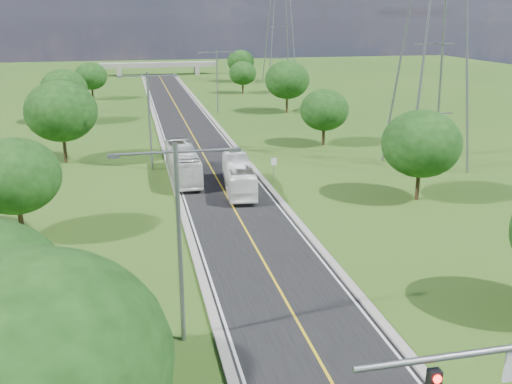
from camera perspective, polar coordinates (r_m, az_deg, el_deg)
ground at (r=75.02m, az=-6.26°, el=5.45°), size 260.00×260.00×0.00m
road at (r=80.86m, az=-6.75°, el=6.33°), size 8.00×150.00×0.06m
curb_left at (r=80.54m, az=-9.77°, el=6.21°), size 0.50×150.00×0.22m
curb_right at (r=81.37m, az=-3.75°, el=6.54°), size 0.50×150.00×0.22m
speed_limit_sign at (r=54.41m, az=1.80°, el=2.66°), size 0.55×0.09×2.40m
overpass at (r=153.73m, az=-9.77°, el=12.36°), size 30.00×3.00×3.20m
streetlight_near_left at (r=26.81m, az=-7.72°, el=-3.62°), size 5.90×0.25×10.00m
streetlight_mid_left at (r=58.79m, az=-10.63°, el=7.82°), size 5.90×0.25×10.00m
streetlight_far_right at (r=92.52m, az=-3.91°, el=11.51°), size 5.90×0.25×10.00m
power_tower_near at (r=60.83m, az=17.53°, el=15.29°), size 9.00×6.40×28.00m
power_tower_far at (r=132.38m, az=2.41°, el=16.83°), size 9.00×6.40×28.00m
tree_lb at (r=43.16m, az=-22.95°, el=1.48°), size 6.30×6.30×7.33m
tree_lc at (r=64.15m, az=-18.92°, el=7.64°), size 7.56×7.56×8.79m
tree_ld at (r=88.08m, az=-18.65°, el=9.71°), size 6.72×6.72×7.82m
tree_le at (r=111.73m, az=-16.17°, el=11.08°), size 5.88×5.88×6.84m
tree_lf at (r=18.08m, az=-21.29°, el=-16.09°), size 7.98×7.98×9.28m
tree_rb at (r=50.27m, az=16.20°, el=4.66°), size 6.72×6.72×7.82m
tree_rc at (r=69.78m, az=6.85°, el=8.14°), size 5.88×5.88×6.84m
tree_rd at (r=92.95m, az=3.14°, el=11.13°), size 7.14×7.14×8.30m
tree_re at (r=115.73m, az=-1.34°, el=11.79°), size 5.46×5.46×6.35m
tree_rf at (r=135.90m, az=-1.54°, el=12.90°), size 6.30×6.30×7.33m
bus_outbound at (r=51.56m, az=-1.75°, el=1.65°), size 3.33×10.19×2.79m
bus_inbound at (r=55.84m, az=-7.34°, el=2.90°), size 2.60×11.04×3.07m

